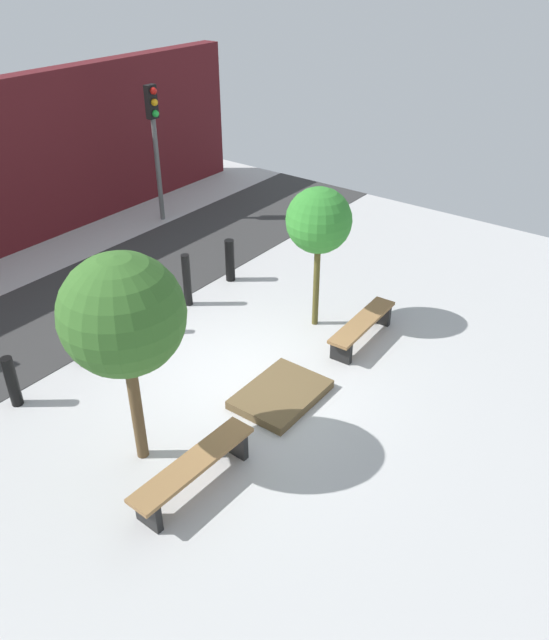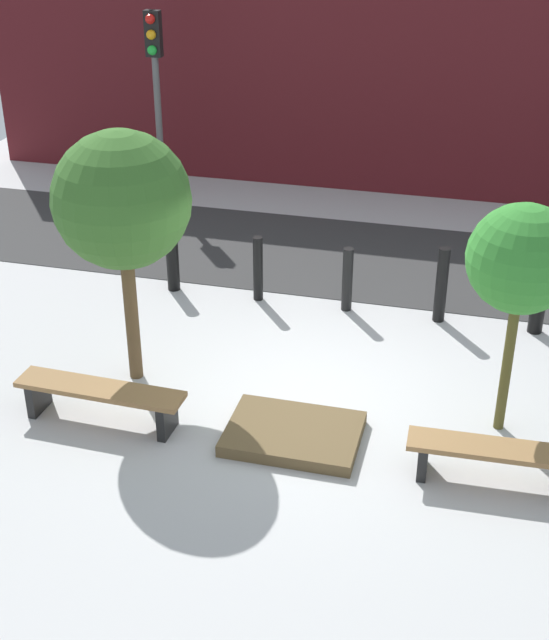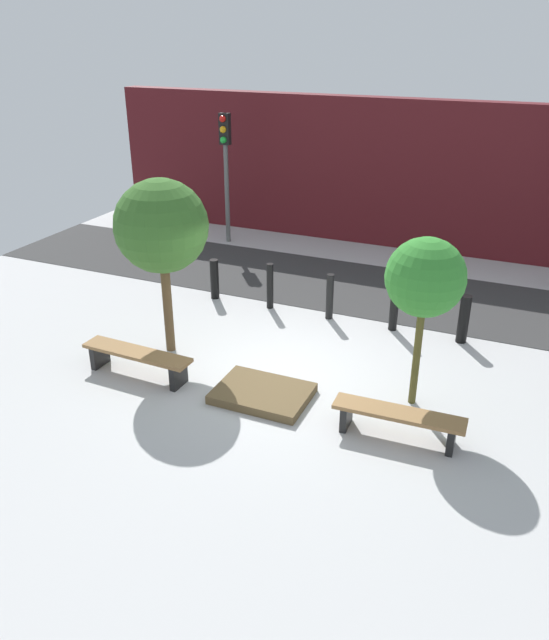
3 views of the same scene
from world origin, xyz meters
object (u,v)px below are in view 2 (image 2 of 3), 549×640
Objects in this scene: bollard_right at (441,285)px; bollard_far_right at (539,301)px; tree_behind_left_bench at (122,201)px; traffic_light_west at (155,72)px; bollard_left at (258,269)px; bench_right at (498,457)px; bollard_far_left at (173,262)px; tree_behind_right_bench at (522,260)px; planter_bed at (293,434)px; bench_left at (100,396)px; bollard_center at (347,279)px.

bollard_right reaches higher than bollard_far_right.
tree_behind_left_bench is 3.38× the size of bollard_far_right.
traffic_light_west is at bearing 146.53° from bollard_right.
tree_behind_left_bench is 3.21× the size of bollard_left.
bench_right is 0.60× the size of tree_behind_left_bench.
bollard_far_left is 0.90× the size of bollard_left.
tree_behind_right_bench is 8.81m from traffic_light_west.
planter_bed is 0.55× the size of tree_behind_right_bench.
planter_bed is (2.22, 0.20, -0.27)m from bench_left.
bollard_left is 4.97m from traffic_light_west.
bollard_left is at bearing 133.60° from bench_right.
planter_bed is 3.28m from bollard_center.
tree_behind_right_bench is 4.58m from bollard_left.
tree_behind_left_bench reaches higher than bollard_far_right.
bollard_far_left is at bearing 180.00° from bollard_right.
bollard_left is at bearing 180.00° from bollard_center.
bollard_right is 0.32× the size of traffic_light_west.
planter_bed is 1.35× the size of bollard_right.
bollard_center is (2.22, 2.44, -1.85)m from tree_behind_left_bench.
bench_right is 1.93× the size of bollard_left.
traffic_light_west is (-6.38, 6.06, 0.25)m from tree_behind_right_bench.
bench_right is 2.04m from tree_behind_right_bench.
bench_left is at bearing 178.06° from bench_right.
traffic_light_west reaches higher than bollard_center.
tree_behind_left_bench reaches higher than bollard_center.
planter_bed is (-2.22, 0.20, -0.25)m from bench_right.
tree_behind_left_bench is (-4.43, 1.02, 2.00)m from bench_right.
bench_right is at bearing 1.94° from bench_left.
bollard_right is at bearing 110.42° from tree_behind_right_bench.
traffic_light_west reaches higher than planter_bed.
tree_behind_right_bench is at bearing 20.19° from planter_bed.
bench_left is 3.58m from bollard_left.
tree_behind_right_bench is 3.03m from bollard_right.
bollard_left is at bearing 69.58° from tree_behind_left_bench.
traffic_light_west is (-1.95, 7.08, 2.01)m from bench_left.
tree_behind_right_bench is (0.00, 1.02, 1.77)m from bench_right.
bollard_far_left is at bearing 153.18° from tree_behind_right_bench.
bollard_far_left is at bearing -66.80° from traffic_light_west.
bench_right is 3.58m from bollard_right.
bollard_far_left is at bearing 180.00° from bollard_far_right.
traffic_light_west is at bearing 128.31° from bollard_left.
bench_right is 0.70× the size of tree_behind_right_bench.
tree_behind_left_bench is 5.72m from bollard_far_right.
bollard_far_left reaches higher than bench_left.
bollard_far_right is at bearing 80.75° from tree_behind_right_bench.
planter_bed is at bearing -68.14° from bollard_left.
traffic_light_west is (-2.86, 3.62, 1.86)m from bollard_left.
tree_behind_right_bench reaches higher than bollard_far_right.
tree_behind_right_bench is at bearing -99.25° from bollard_far_right.
bench_right is 1.72× the size of bollard_right.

